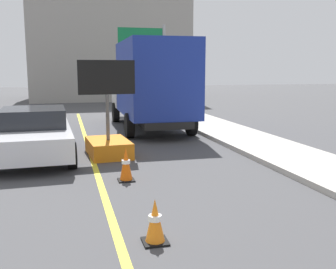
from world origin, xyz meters
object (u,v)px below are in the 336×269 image
traffic_cone_far_lane (126,164)px  arrow_board_trailer (108,139)px  traffic_cone_mid_lane (155,221)px  highway_guide_sign (151,52)px  box_truck (151,83)px  pickup_car (34,133)px

traffic_cone_far_lane → arrow_board_trailer: bearing=91.9°
arrow_board_trailer → traffic_cone_mid_lane: 6.01m
traffic_cone_mid_lane → traffic_cone_far_lane: (0.08, 3.26, 0.06)m
traffic_cone_mid_lane → traffic_cone_far_lane: traffic_cone_far_lane is taller
highway_guide_sign → traffic_cone_far_lane: highway_guide_sign is taller
box_truck → traffic_cone_far_lane: box_truck is taller
arrow_board_trailer → pickup_car: size_ratio=0.60×
highway_guide_sign → box_truck: bearing=-102.3°
box_truck → traffic_cone_mid_lane: box_truck is taller
arrow_board_trailer → pickup_car: bearing=175.7°
box_truck → pickup_car: 6.29m
traffic_cone_mid_lane → traffic_cone_far_lane: size_ratio=0.85×
box_truck → traffic_cone_mid_lane: size_ratio=11.05×
arrow_board_trailer → highway_guide_sign: size_ratio=0.54×
arrow_board_trailer → box_truck: 5.32m
traffic_cone_mid_lane → box_truck: bearing=78.1°
arrow_board_trailer → traffic_cone_mid_lane: size_ratio=4.16×
highway_guide_sign → arrow_board_trailer: bearing=-108.0°
arrow_board_trailer → pickup_car: 2.03m
highway_guide_sign → traffic_cone_mid_lane: 18.41m
pickup_car → traffic_cone_mid_lane: size_ratio=6.94×
pickup_car → highway_guide_sign: 13.26m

